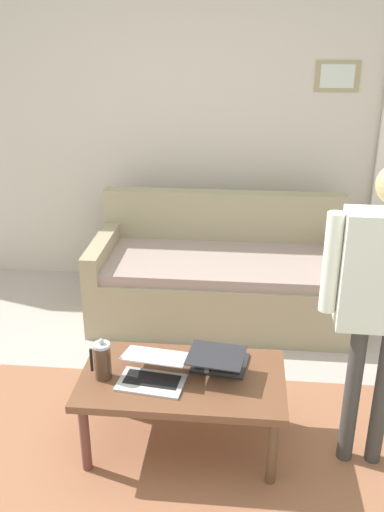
{
  "coord_description": "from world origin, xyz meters",
  "views": [
    {
      "loc": [
        -0.32,
        2.38,
        2.15
      ],
      "look_at": [
        -0.01,
        -0.76,
        0.8
      ],
      "focal_mm": 39.81,
      "sensor_mm": 36.0,
      "label": 1
    }
  ],
  "objects": [
    {
      "name": "french_press",
      "position": [
        0.37,
        0.01,
        0.53
      ],
      "size": [
        0.11,
        0.09,
        0.23
      ],
      "color": "#4C3323",
      "rests_on": "coffee_table"
    },
    {
      "name": "laptop_center",
      "position": [
        -0.21,
        -0.13,
        0.48
      ],
      "size": [
        0.33,
        0.39,
        0.13
      ],
      "color": "#28282D",
      "rests_on": "coffee_table"
    },
    {
      "name": "couch",
      "position": [
        -0.16,
        -1.51,
        0.31
      ],
      "size": [
        1.88,
        0.89,
        0.88
      ],
      "color": "tan",
      "rests_on": "ground_plane"
    },
    {
      "name": "back_wall",
      "position": [
        -0.0,
        -2.2,
        1.35
      ],
      "size": [
        7.04,
        0.11,
        2.7
      ],
      "color": "beige",
      "rests_on": "ground_plane"
    },
    {
      "name": "laptop_left",
      "position": [
        0.11,
        0.0,
        0.47
      ],
      "size": [
        0.37,
        0.32,
        0.13
      ],
      "color": "silver",
      "rests_on": "coffee_table"
    },
    {
      "name": "coffee_table",
      "position": [
        -0.03,
        -0.04,
        0.38
      ],
      "size": [
        1.05,
        0.59,
        0.43
      ],
      "color": "brown",
      "rests_on": "ground_plane"
    },
    {
      "name": "person_standing",
      "position": [
        -0.96,
        -0.02,
        1.01
      ],
      "size": [
        0.56,
        0.19,
        1.57
      ],
      "color": "#423E3C",
      "rests_on": "ground_plane"
    },
    {
      "name": "ground_plane",
      "position": [
        0.0,
        0.0,
        0.0
      ],
      "size": [
        7.68,
        7.68,
        0.0
      ],
      "primitive_type": "plane",
      "color": "#B7A7A1"
    },
    {
      "name": "area_rug",
      "position": [
        -0.03,
        0.06,
        0.0
      ],
      "size": [
        2.57,
        1.45,
        0.01
      ],
      "primitive_type": "cube",
      "color": "#9C6345",
      "rests_on": "ground_plane"
    }
  ]
}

